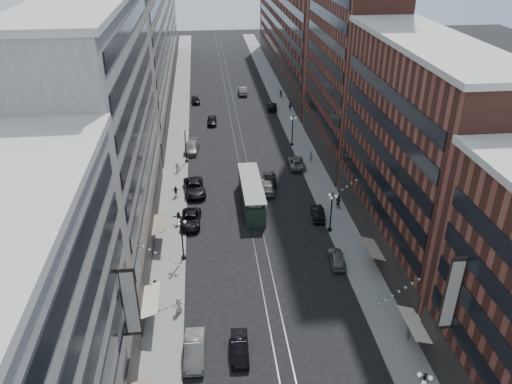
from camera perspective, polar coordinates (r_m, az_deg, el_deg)
name	(u,v)px	position (r m, az deg, el deg)	size (l,w,h in m)	color
ground	(240,148)	(87.65, -1.83, 5.04)	(220.00, 220.00, 0.00)	black
sidewalk_west	(178,129)	(96.81, -8.87, 7.08)	(4.00, 180.00, 0.15)	gray
sidewalk_east	(292,125)	(98.16, 4.16, 7.65)	(4.00, 180.00, 0.15)	gray
rail_west	(232,128)	(96.85, -2.73, 7.36)	(0.12, 180.00, 0.02)	#2D2D33
rail_east	(239,127)	(96.93, -1.90, 7.40)	(0.12, 180.00, 0.02)	#2D2D33
building_west_mid	(105,135)	(58.20, -16.84, 6.29)	(8.00, 36.00, 28.00)	#A7A294
building_west_far	(150,34)	(118.78, -12.02, 17.28)	(8.00, 90.00, 26.00)	#A7A294
building_east_mid	(415,156)	(58.08, 17.67, 3.96)	(8.00, 30.00, 24.00)	brown
building_east_tower	(352,26)	(80.82, 10.91, 18.14)	(8.00, 26.00, 42.00)	brown
building_east_far	(293,28)	(129.36, 4.30, 18.20)	(8.00, 72.00, 24.00)	brown
lamppost_sw_far	(182,237)	(57.79, -8.45, -5.14)	(1.03, 1.14, 5.52)	black
lamppost_sw_mid	(186,145)	(81.70, -8.05, 5.33)	(1.03, 1.14, 5.52)	black
lamppost_se_far	(331,211)	(62.94, 8.59, -2.13)	(1.03, 1.14, 5.52)	black
lamppost_se_mid	(292,129)	(87.59, 4.19, 7.15)	(1.03, 1.14, 5.52)	black
streetcar	(251,194)	(69.07, -0.52, -0.25)	(2.79, 12.62, 3.49)	#23382B
car_1	(194,350)	(47.42, -7.06, -17.49)	(1.79, 5.13, 1.69)	gray
car_2	(191,220)	(65.45, -7.47, -3.14)	(2.52, 5.46, 1.52)	black
car_4	(337,258)	(58.63, 9.21, -7.45)	(1.75, 4.35, 1.48)	#68665C
car_5	(240,348)	(47.46, -1.89, -17.36)	(1.56, 4.48, 1.47)	black
pedestrian_1	(179,305)	(51.76, -8.84, -12.62)	(0.87, 0.48, 1.78)	beige
pedestrian_2	(156,287)	(54.27, -11.38, -10.64)	(0.87, 0.48, 1.79)	black
pedestrian_4	(409,332)	(50.65, 17.03, -15.02)	(0.92, 0.42, 1.57)	#ADA48F
car_7	(194,188)	(72.93, -7.05, 0.50)	(2.86, 6.21, 1.73)	black
car_8	(192,147)	(86.53, -7.38, 5.08)	(2.26, 5.57, 1.62)	gray
car_9	(196,100)	(111.48, -6.92, 10.42)	(1.67, 4.15, 1.41)	black
car_10	(318,213)	(66.94, 7.05, -2.36)	(1.54, 4.42, 1.46)	black
car_11	(296,162)	(80.66, 4.62, 3.38)	(2.46, 5.33, 1.48)	slate
car_12	(272,106)	(106.67, 1.85, 9.79)	(2.01, 4.93, 1.43)	black
car_13	(212,120)	(98.72, -5.06, 8.16)	(1.78, 4.42, 1.51)	black
car_14	(243,91)	(116.65, -1.52, 11.51)	(1.82, 5.23, 1.72)	gray
pedestrian_5	(179,218)	(65.58, -8.84, -2.94)	(1.57, 0.45, 1.69)	black
pedestrian_6	(177,167)	(79.22, -8.97, 2.80)	(0.95, 0.43, 1.62)	beige
pedestrian_7	(339,201)	(69.33, 9.41, -1.05)	(0.91, 0.50, 1.87)	black
pedestrian_8	(311,155)	(82.53, 6.26, 4.17)	(0.69, 0.45, 1.89)	#A39887
pedestrian_9	(290,107)	(105.38, 3.94, 9.72)	(1.23, 0.51, 1.90)	black
car_extra_0	(270,178)	(75.33, 1.58, 1.60)	(1.65, 4.74, 1.56)	black
car_extra_1	(267,186)	(72.82, 1.28, 0.69)	(2.09, 5.18, 1.77)	gray
pedestrian_extra_0	(176,191)	(71.99, -9.16, 0.06)	(0.99, 0.45, 1.69)	black
pedestrian_extra_2	(281,94)	(113.92, 2.83, 11.15)	(0.85, 0.46, 1.74)	black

